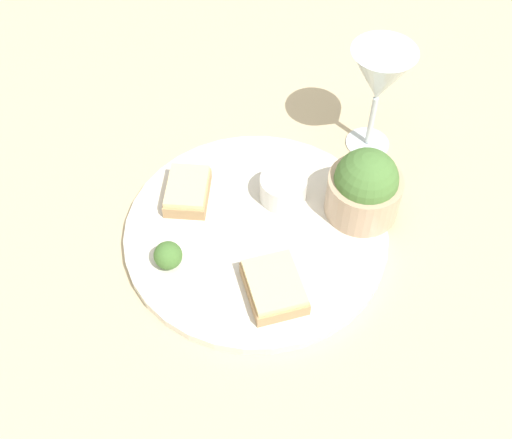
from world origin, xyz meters
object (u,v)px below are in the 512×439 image
(sauce_ramekin, at_px, (283,187))
(cheese_toast_far, at_px, (187,191))
(wine_glass, at_px, (380,78))
(salad_bowl, at_px, (365,187))
(cheese_toast_near, at_px, (274,287))

(sauce_ramekin, xyz_separation_m, cheese_toast_far, (-0.01, -0.12, -0.01))
(sauce_ramekin, xyz_separation_m, wine_glass, (-0.10, 0.14, 0.08))
(salad_bowl, distance_m, cheese_toast_far, 0.22)
(salad_bowl, bearing_deg, sauce_ramekin, -107.71)
(cheese_toast_far, bearing_deg, cheese_toast_near, 30.75)
(sauce_ramekin, relative_size, cheese_toast_far, 0.73)
(cheese_toast_near, xyz_separation_m, cheese_toast_far, (-0.16, -0.09, 0.00))
(cheese_toast_far, bearing_deg, wine_glass, 107.89)
(salad_bowl, xyz_separation_m, cheese_toast_far, (-0.04, -0.22, -0.03))
(cheese_toast_far, height_order, wine_glass, wine_glass)
(wine_glass, bearing_deg, salad_bowl, -17.01)
(sauce_ramekin, bearing_deg, wine_glass, 125.59)
(salad_bowl, relative_size, sauce_ramekin, 1.60)
(salad_bowl, height_order, wine_glass, wine_glass)
(sauce_ramekin, xyz_separation_m, cheese_toast_near, (0.14, -0.03, -0.01))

